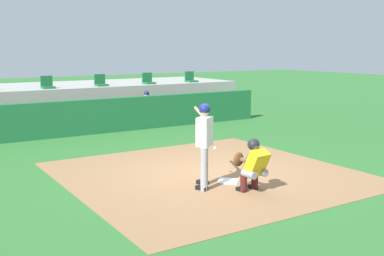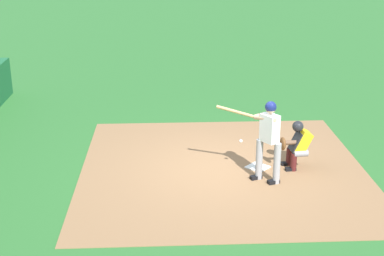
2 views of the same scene
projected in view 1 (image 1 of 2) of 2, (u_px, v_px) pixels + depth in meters
ground_plane at (208, 174)px, 11.08m from camera, size 80.00×80.00×0.00m
dirt_infield at (208, 174)px, 11.08m from camera, size 6.40×6.40×0.01m
home_plate at (228, 181)px, 10.41m from camera, size 0.62×0.62×0.02m
batter_at_plate at (204, 140)px, 9.82m from camera, size 0.74×1.35×1.80m
catcher_crouched at (253, 163)px, 9.58m from camera, size 0.52×1.65×1.13m
dugout_wall at (103, 116)px, 16.39m from camera, size 13.00×0.30×1.20m
dugout_bench at (93, 123)px, 17.29m from camera, size 11.80×0.44×0.45m
dugout_player_1 at (148, 107)px, 18.24m from camera, size 0.49×0.70×1.30m
stands_platform at (64, 101)px, 20.04m from camera, size 15.00×4.40×1.40m
stadium_seat_2 at (47, 85)px, 18.06m from camera, size 0.46×0.46×0.48m
stadium_seat_3 at (101, 83)px, 19.21m from camera, size 0.46×0.46×0.48m
stadium_seat_4 at (148, 81)px, 20.35m from camera, size 0.46×0.46×0.48m
stadium_seat_5 at (191, 79)px, 21.49m from camera, size 0.46×0.46×0.48m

